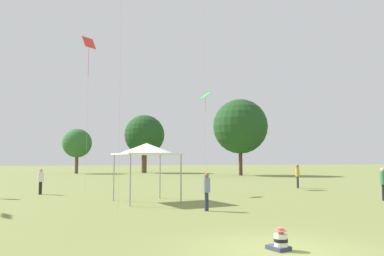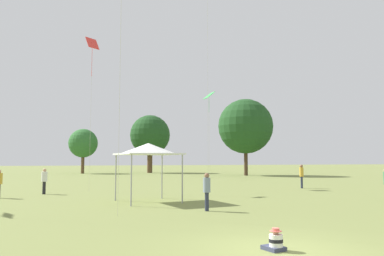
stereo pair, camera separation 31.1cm
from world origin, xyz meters
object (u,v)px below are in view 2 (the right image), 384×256
(person_standing_6, at_px, (207,188))
(kite_2, at_px, (92,49))
(canopy_tent, at_px, (148,149))
(person_standing_2, at_px, (44,179))
(distant_tree_1, at_px, (150,135))
(distant_tree_3, at_px, (245,126))
(kite_1, at_px, (209,98))
(seated_toddler, at_px, (275,242))
(distant_tree_0, at_px, (83,143))
(person_standing_4, at_px, (302,174))

(person_standing_6, relative_size, kite_2, 0.15)
(canopy_tent, bearing_deg, kite_2, 109.19)
(person_standing_2, xyz_separation_m, distant_tree_1, (14.35, 38.16, 5.55))
(person_standing_2, relative_size, canopy_tent, 0.47)
(person_standing_2, relative_size, distant_tree_3, 0.15)
(person_standing_2, xyz_separation_m, canopy_tent, (5.58, -6.47, 1.80))
(distant_tree_1, bearing_deg, kite_1, -93.43)
(seated_toddler, distance_m, person_standing_6, 7.29)
(person_standing_6, xyz_separation_m, kite_2, (-4.50, 12.05, 9.29))
(seated_toddler, bearing_deg, canopy_tent, 82.42)
(kite_1, relative_size, distant_tree_0, 1.05)
(person_standing_4, bearing_deg, seated_toddler, 108.61)
(person_standing_6, distance_m, distant_tree_1, 49.68)
(seated_toddler, xyz_separation_m, person_standing_4, (12.35, 17.34, 0.91))
(canopy_tent, height_order, distant_tree_0, distant_tree_0)
(person_standing_6, relative_size, distant_tree_1, 0.16)
(person_standing_2, distance_m, kite_1, 13.90)
(kite_2, bearing_deg, canopy_tent, -60.47)
(kite_2, bearing_deg, person_standing_2, -144.49)
(kite_1, xyz_separation_m, kite_2, (-9.34, -0.86, 3.01))
(seated_toddler, height_order, person_standing_4, person_standing_4)
(kite_2, bearing_deg, distant_tree_0, 99.87)
(person_standing_4, xyz_separation_m, distant_tree_0, (-15.73, 38.81, 3.83))
(distant_tree_0, bearing_deg, person_standing_2, -94.73)
(person_standing_4, height_order, distant_tree_0, distant_tree_0)
(person_standing_4, bearing_deg, canopy_tent, 77.94)
(person_standing_4, bearing_deg, kite_1, 31.61)
(person_standing_4, height_order, canopy_tent, canopy_tent)
(person_standing_4, relative_size, distant_tree_1, 0.18)
(distant_tree_3, bearing_deg, kite_1, -122.42)
(person_standing_2, distance_m, distant_tree_3, 34.86)
(person_standing_4, distance_m, canopy_tent, 14.66)
(canopy_tent, xyz_separation_m, distant_tree_3, (19.86, 29.51, 4.31))
(person_standing_4, xyz_separation_m, kite_1, (-6.70, 2.77, 6.13))
(seated_toddler, height_order, distant_tree_1, distant_tree_1)
(seated_toddler, relative_size, person_standing_2, 0.36)
(seated_toddler, relative_size, distant_tree_3, 0.05)
(canopy_tent, distance_m, kite_1, 11.79)
(person_standing_6, bearing_deg, person_standing_4, -86.91)
(distant_tree_0, bearing_deg, seated_toddler, -86.55)
(distant_tree_0, bearing_deg, kite_1, -75.93)
(person_standing_2, bearing_deg, kite_2, -96.78)
(person_standing_6, bearing_deg, kite_1, -58.76)
(person_standing_6, bearing_deg, distant_tree_3, -66.39)
(person_standing_2, height_order, distant_tree_1, distant_tree_1)
(distant_tree_3, bearing_deg, distant_tree_0, 145.70)
(seated_toddler, height_order, kite_2, kite_2)
(person_standing_2, height_order, distant_tree_0, distant_tree_0)
(kite_1, distance_m, distant_tree_3, 24.70)
(seated_toddler, bearing_deg, kite_1, 61.86)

